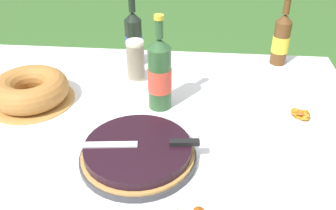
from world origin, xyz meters
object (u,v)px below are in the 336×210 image
at_px(serving_knife, 147,143).
at_px(snack_plate_far, 299,116).
at_px(cup_stack, 136,61).
at_px(bundt_cake, 30,90).
at_px(juice_bottle_red, 134,39).
at_px(berry_tart, 138,153).
at_px(cider_bottle_green, 160,74).
at_px(cider_bottle_amber, 281,39).

relative_size(serving_knife, snack_plate_far, 1.81).
distance_m(serving_knife, cup_stack, 0.51).
xyz_separation_m(bundt_cake, juice_bottle_red, (0.34, 0.35, 0.07)).
relative_size(berry_tart, bundt_cake, 1.11).
xyz_separation_m(berry_tart, juice_bottle_red, (-0.12, 0.65, 0.09)).
height_order(cider_bottle_green, snack_plate_far, cider_bottle_green).
relative_size(bundt_cake, cider_bottle_green, 0.91).
distance_m(cup_stack, cider_bottle_green, 0.23).
relative_size(serving_knife, cup_stack, 2.13).
distance_m(serving_knife, cider_bottle_green, 0.31).
bearing_deg(cider_bottle_green, snack_plate_far, -4.70).
bearing_deg(cider_bottle_amber, cup_stack, -160.62).
xyz_separation_m(cider_bottle_green, cider_bottle_amber, (0.49, 0.41, -0.02)).
distance_m(cup_stack, cider_bottle_amber, 0.65).
xyz_separation_m(berry_tart, serving_knife, (0.03, 0.00, 0.04)).
distance_m(berry_tart, serving_knife, 0.05).
distance_m(berry_tart, cup_stack, 0.51).
relative_size(cider_bottle_amber, juice_bottle_red, 0.96).
distance_m(berry_tart, juice_bottle_red, 0.67).
xyz_separation_m(cider_bottle_amber, juice_bottle_red, (-0.65, -0.07, 0.01)).
xyz_separation_m(serving_knife, juice_bottle_red, (-0.15, 0.65, 0.06)).
height_order(bundt_cake, cider_bottle_amber, cider_bottle_amber).
height_order(serving_knife, cider_bottle_amber, cider_bottle_amber).
distance_m(berry_tart, cider_bottle_green, 0.33).
height_order(bundt_cake, snack_plate_far, bundt_cake).
bearing_deg(serving_knife, cider_bottle_amber, -131.32).
distance_m(bundt_cake, cup_stack, 0.42).
distance_m(cider_bottle_amber, snack_plate_far, 0.46).
bearing_deg(cider_bottle_green, berry_tart, -96.10).
bearing_deg(cider_bottle_green, cup_stack, 121.93).
bearing_deg(berry_tart, serving_knife, 6.52).
relative_size(berry_tart, cup_stack, 2.02).
distance_m(juice_bottle_red, snack_plate_far, 0.76).
bearing_deg(cup_stack, serving_knife, -76.84).
xyz_separation_m(cup_stack, cider_bottle_green, (0.12, -0.19, 0.05)).
height_order(cup_stack, cider_bottle_green, cider_bottle_green).
height_order(berry_tart, cider_bottle_amber, cider_bottle_amber).
distance_m(serving_knife, bundt_cake, 0.57).
xyz_separation_m(cup_stack, juice_bottle_red, (-0.03, 0.15, 0.03)).
bearing_deg(serving_knife, cup_stack, -83.35).
xyz_separation_m(cup_stack, snack_plate_far, (0.62, -0.23, -0.07)).
height_order(serving_knife, snack_plate_far, serving_knife).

